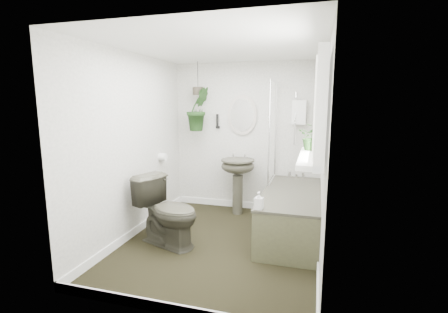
# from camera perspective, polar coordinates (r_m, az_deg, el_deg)

# --- Properties ---
(floor) EXTENTS (2.30, 2.80, 0.02)m
(floor) POSITION_cam_1_polar(r_m,az_deg,el_deg) (4.09, -0.60, -15.14)
(floor) COLOR black
(floor) RESTS_ON ground
(ceiling) EXTENTS (2.30, 2.80, 0.02)m
(ceiling) POSITION_cam_1_polar(r_m,az_deg,el_deg) (3.76, -0.67, 18.88)
(ceiling) COLOR white
(ceiling) RESTS_ON ground
(wall_back) EXTENTS (2.30, 0.02, 2.30)m
(wall_back) POSITION_cam_1_polar(r_m,az_deg,el_deg) (5.11, 3.92, 3.39)
(wall_back) COLOR silver
(wall_back) RESTS_ON ground
(wall_front) EXTENTS (2.30, 0.02, 2.30)m
(wall_front) POSITION_cam_1_polar(r_m,az_deg,el_deg) (2.46, -10.13, -3.59)
(wall_front) COLOR silver
(wall_front) RESTS_ON ground
(wall_left) EXTENTS (0.02, 2.80, 2.30)m
(wall_left) POSITION_cam_1_polar(r_m,az_deg,el_deg) (4.24, -15.85, 1.74)
(wall_left) COLOR silver
(wall_left) RESTS_ON ground
(wall_right) EXTENTS (0.02, 2.80, 2.30)m
(wall_right) POSITION_cam_1_polar(r_m,az_deg,el_deg) (3.60, 17.33, 0.32)
(wall_right) COLOR silver
(wall_right) RESTS_ON ground
(skirting) EXTENTS (2.30, 2.80, 0.10)m
(skirting) POSITION_cam_1_polar(r_m,az_deg,el_deg) (4.07, -0.60, -14.37)
(skirting) COLOR white
(skirting) RESTS_ON floor
(bathtub) EXTENTS (0.72, 1.72, 0.58)m
(bathtub) POSITION_cam_1_polar(r_m,az_deg,el_deg) (4.31, 11.77, -9.75)
(bathtub) COLOR #37362B
(bathtub) RESTS_ON floor
(bath_screen) EXTENTS (0.04, 0.72, 1.40)m
(bath_screen) POSITION_cam_1_polar(r_m,az_deg,el_deg) (4.61, 8.57, 4.24)
(bath_screen) COLOR silver
(bath_screen) RESTS_ON bathtub
(shower_box) EXTENTS (0.20, 0.10, 0.35)m
(shower_box) POSITION_cam_1_polar(r_m,az_deg,el_deg) (4.91, 13.05, 7.59)
(shower_box) COLOR white
(shower_box) RESTS_ON wall_back
(oval_mirror) EXTENTS (0.46, 0.03, 0.62)m
(oval_mirror) POSITION_cam_1_polar(r_m,az_deg,el_deg) (5.06, 3.22, 7.31)
(oval_mirror) COLOR #BDB2A5
(oval_mirror) RESTS_ON wall_back
(wall_sconce) EXTENTS (0.04, 0.04, 0.22)m
(wall_sconce) POSITION_cam_1_polar(r_m,az_deg,el_deg) (5.16, -1.17, 6.26)
(wall_sconce) COLOR black
(wall_sconce) RESTS_ON wall_back
(toilet_roll_holder) EXTENTS (0.11, 0.11, 0.11)m
(toilet_roll_holder) POSITION_cam_1_polar(r_m,az_deg,el_deg) (4.85, -10.75, -0.09)
(toilet_roll_holder) COLOR white
(toilet_roll_holder) RESTS_ON wall_left
(window_recess) EXTENTS (0.08, 1.00, 0.90)m
(window_recess) POSITION_cam_1_polar(r_m,az_deg,el_deg) (2.86, 16.67, 8.10)
(window_recess) COLOR white
(window_recess) RESTS_ON wall_right
(window_sill) EXTENTS (0.18, 1.00, 0.04)m
(window_sill) POSITION_cam_1_polar(r_m,az_deg,el_deg) (2.90, 14.88, -0.16)
(window_sill) COLOR white
(window_sill) RESTS_ON wall_right
(window_blinds) EXTENTS (0.01, 0.86, 0.76)m
(window_blinds) POSITION_cam_1_polar(r_m,az_deg,el_deg) (2.86, 15.76, 8.14)
(window_blinds) COLOR white
(window_blinds) RESTS_ON wall_right
(toilet) EXTENTS (0.92, 0.71, 0.83)m
(toilet) POSITION_cam_1_polar(r_m,az_deg,el_deg) (3.98, -9.82, -9.46)
(toilet) COLOR #37362B
(toilet) RESTS_ON floor
(pedestal_sink) EXTENTS (0.59, 0.54, 0.85)m
(pedestal_sink) POSITION_cam_1_polar(r_m,az_deg,el_deg) (4.96, 2.41, -5.30)
(pedestal_sink) COLOR #37362B
(pedestal_sink) RESTS_ON floor
(sill_plant) EXTENTS (0.28, 0.26, 0.26)m
(sill_plant) POSITION_cam_1_polar(r_m,az_deg,el_deg) (3.18, 15.18, 3.36)
(sill_plant) COLOR black
(sill_plant) RESTS_ON window_sill
(hanging_plant) EXTENTS (0.47, 0.47, 0.67)m
(hanging_plant) POSITION_cam_1_polar(r_m,az_deg,el_deg) (5.06, -4.56, 8.31)
(hanging_plant) COLOR black
(hanging_plant) RESTS_ON ceiling
(soap_bottle) EXTENTS (0.10, 0.10, 0.19)m
(soap_bottle) POSITION_cam_1_polar(r_m,az_deg,el_deg) (3.47, 6.14, -7.71)
(soap_bottle) COLOR black
(soap_bottle) RESTS_ON bathtub
(hanging_pot) EXTENTS (0.16, 0.16, 0.12)m
(hanging_pot) POSITION_cam_1_polar(r_m,az_deg,el_deg) (5.06, -4.60, 11.41)
(hanging_pot) COLOR #322D23
(hanging_pot) RESTS_ON ceiling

